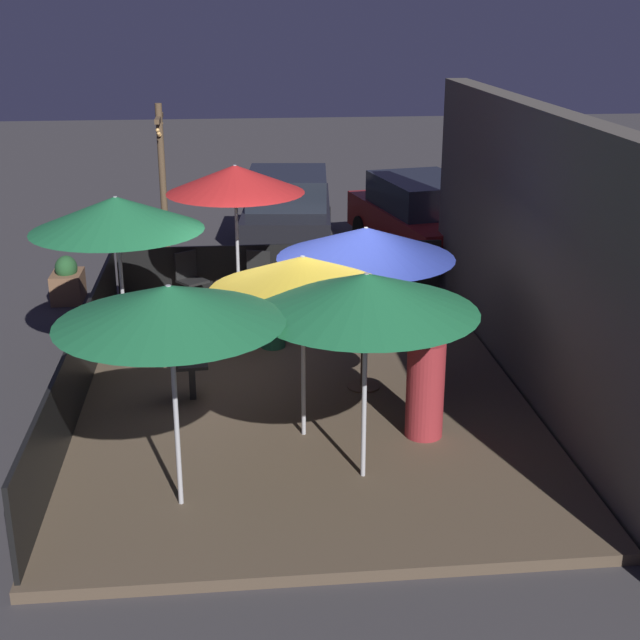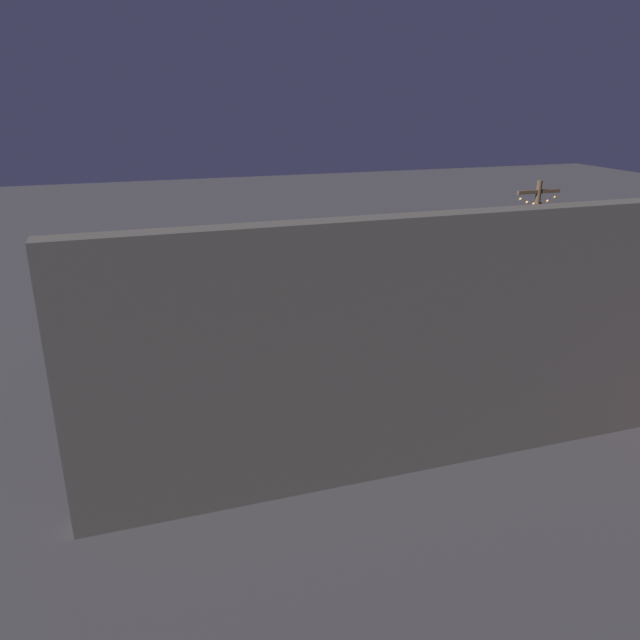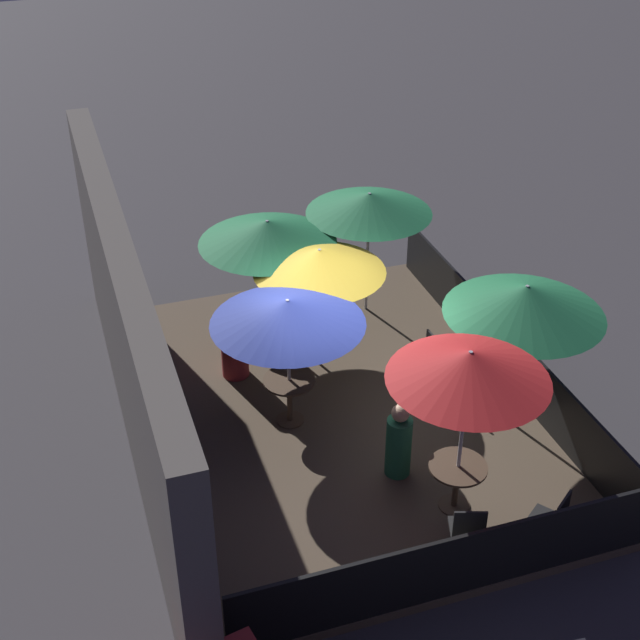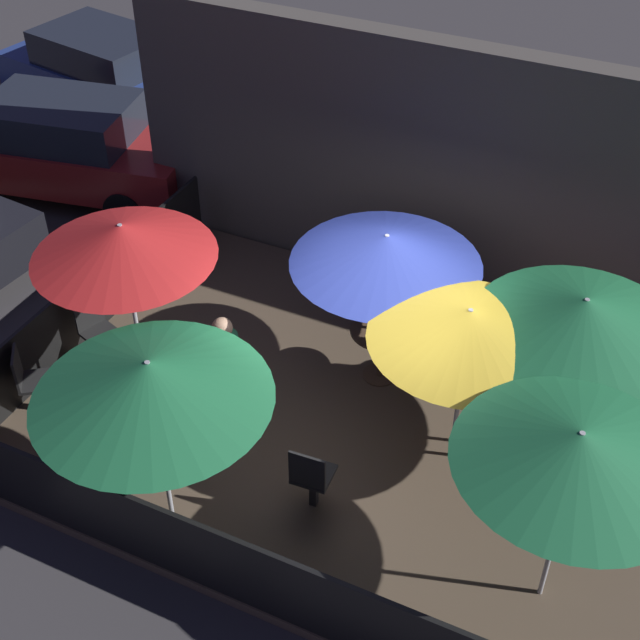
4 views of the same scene
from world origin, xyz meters
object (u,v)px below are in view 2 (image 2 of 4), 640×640
at_px(patio_chair_1, 471,304).
at_px(patron_0, 419,332).
at_px(patio_umbrella_4, 281,278).
at_px(patio_umbrella_5, 228,287).
at_px(planter_box, 458,286).
at_px(patio_chair_0, 318,322).
at_px(patio_umbrella_1, 452,235).
at_px(light_post, 533,241).
at_px(patio_umbrella_2, 189,257).
at_px(dining_table_1, 446,318).
at_px(patio_umbrella_3, 358,232).
at_px(patio_umbrella_0, 368,286).
at_px(patio_chair_2, 492,320).
at_px(dining_table_0, 366,360).
at_px(patron_1, 295,382).

bearing_deg(patio_chair_1, patron_0, -3.22).
distance_m(patio_umbrella_4, patio_umbrella_5, 1.16).
bearing_deg(planter_box, patio_chair_0, 25.78).
bearing_deg(planter_box, patio_umbrella_1, 55.63).
xyz_separation_m(patron_0, light_post, (-3.74, -1.72, 1.17)).
height_order(patio_umbrella_2, dining_table_1, patio_umbrella_2).
distance_m(patron_0, light_post, 4.28).
height_order(patio_umbrella_1, patio_umbrella_5, patio_umbrella_1).
xyz_separation_m(patio_chair_1, planter_box, (-0.92, -2.12, -0.27)).
bearing_deg(patio_chair_0, dining_table_1, 71.13).
relative_size(patio_umbrella_1, patio_chair_1, 2.73).
distance_m(patio_umbrella_2, patio_umbrella_3, 3.79).
height_order(patio_umbrella_5, dining_table_1, patio_umbrella_5).
bearing_deg(patron_0, patio_chair_0, -99.73).
relative_size(patio_umbrella_0, dining_table_1, 2.87).
distance_m(dining_table_1, patio_chair_2, 0.95).
relative_size(dining_table_1, patron_0, 0.66).
height_order(patio_chair_2, patron_0, patron_0).
relative_size(patio_umbrella_1, planter_box, 3.15).
bearing_deg(dining_table_0, light_post, -152.08).
bearing_deg(dining_table_0, dining_table_1, -147.30).
distance_m(patio_umbrella_0, light_post, 6.01).
relative_size(patio_umbrella_0, light_post, 0.69).
height_order(patio_umbrella_2, patio_chair_2, patio_umbrella_2).
relative_size(patio_chair_1, planter_box, 1.16).
bearing_deg(planter_box, patio_umbrella_0, 45.30).
xyz_separation_m(patio_umbrella_1, patio_chair_1, (-1.06, -0.77, -1.79)).
height_order(patio_umbrella_0, dining_table_0, patio_umbrella_0).
relative_size(patio_umbrella_2, patio_umbrella_4, 1.07).
xyz_separation_m(patio_umbrella_5, patron_1, (-0.86, 0.83, -1.42)).
bearing_deg(patio_umbrella_5, patio_chair_1, -161.00).
xyz_separation_m(patio_chair_2, patron_1, (4.74, 1.74, 0.09)).
distance_m(patio_umbrella_2, light_post, 7.97).
height_order(patio_umbrella_4, patron_1, patio_umbrella_4).
bearing_deg(patio_umbrella_3, patio_chair_2, 140.73).
height_order(patio_umbrella_3, dining_table_0, patio_umbrella_3).
xyz_separation_m(patio_umbrella_5, patio_chair_1, (-5.76, -1.98, -1.53)).
height_order(patio_umbrella_0, patio_chair_1, patio_umbrella_0).
distance_m(patio_chair_1, patron_0, 2.28).
distance_m(patio_umbrella_0, patio_umbrella_4, 1.53).
xyz_separation_m(patio_umbrella_0, patron_0, (-1.57, -1.09, -1.40)).
bearing_deg(patio_umbrella_4, patio_chair_2, -175.42).
height_order(patio_umbrella_4, dining_table_1, patio_umbrella_4).
distance_m(patio_umbrella_0, patio_umbrella_2, 3.46).
relative_size(patio_umbrella_3, light_post, 0.73).
height_order(patio_umbrella_2, light_post, light_post).
height_order(patio_umbrella_0, patio_umbrella_5, patio_umbrella_5).
xyz_separation_m(patio_umbrella_2, dining_table_0, (-2.64, 2.23, -1.49)).
distance_m(patio_umbrella_1, patio_umbrella_2, 5.11).
distance_m(patio_chair_0, patron_1, 3.02).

